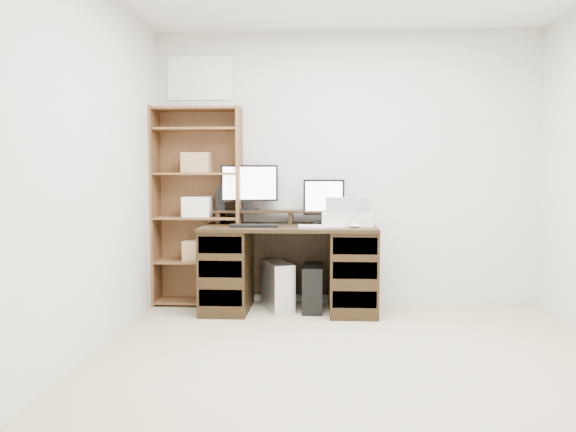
# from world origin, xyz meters

# --- Properties ---
(room) EXTENTS (3.54, 4.04, 2.54)m
(room) POSITION_xyz_m (-0.00, 0.00, 1.25)
(room) COLOR tan
(room) RESTS_ON ground
(desk) EXTENTS (1.50, 0.70, 0.75)m
(desk) POSITION_xyz_m (-0.50, 1.64, 0.39)
(desk) COLOR black
(desk) RESTS_ON ground
(riser_shelf) EXTENTS (1.40, 0.22, 0.12)m
(riser_shelf) POSITION_xyz_m (-0.50, 1.85, 0.84)
(riser_shelf) COLOR black
(riser_shelf) RESTS_ON desk
(monitor_wide) EXTENTS (0.51, 0.17, 0.41)m
(monitor_wide) POSITION_xyz_m (-0.87, 1.84, 1.10)
(monitor_wide) COLOR black
(monitor_wide) RESTS_ON riser_shelf
(monitor_small) EXTENTS (0.37, 0.15, 0.40)m
(monitor_small) POSITION_xyz_m (-0.20, 1.78, 0.97)
(monitor_small) COLOR black
(monitor_small) RESTS_ON desk
(speaker) EXTENTS (0.09, 0.09, 0.20)m
(speaker) POSITION_xyz_m (-1.14, 1.85, 0.97)
(speaker) COLOR black
(speaker) RESTS_ON riser_shelf
(keyboard_black) EXTENTS (0.41, 0.15, 0.02)m
(keyboard_black) POSITION_xyz_m (-0.79, 1.50, 0.76)
(keyboard_black) COLOR black
(keyboard_black) RESTS_ON desk
(keyboard_white) EXTENTS (0.40, 0.14, 0.02)m
(keyboard_white) POSITION_xyz_m (-0.22, 1.50, 0.76)
(keyboard_white) COLOR white
(keyboard_white) RESTS_ON desk
(mouse) EXTENTS (0.09, 0.07, 0.03)m
(mouse) POSITION_xyz_m (0.06, 1.50, 0.77)
(mouse) COLOR white
(mouse) RESTS_ON desk
(printer) EXTENTS (0.44, 0.33, 0.11)m
(printer) POSITION_xyz_m (0.00, 1.67, 0.80)
(printer) COLOR beige
(printer) RESTS_ON desk
(basket) EXTENTS (0.38, 0.33, 0.14)m
(basket) POSITION_xyz_m (0.00, 1.67, 0.93)
(basket) COLOR #93989D
(basket) RESTS_ON printer
(tower_silver) EXTENTS (0.33, 0.46, 0.42)m
(tower_silver) POSITION_xyz_m (-0.61, 1.69, 0.21)
(tower_silver) COLOR silver
(tower_silver) RESTS_ON ground
(tower_black) EXTENTS (0.17, 0.40, 0.40)m
(tower_black) POSITION_xyz_m (-0.30, 1.65, 0.20)
(tower_black) COLOR black
(tower_black) RESTS_ON ground
(bookshelf) EXTENTS (0.80, 0.30, 1.80)m
(bookshelf) POSITION_xyz_m (-1.35, 1.86, 0.92)
(bookshelf) COLOR brown
(bookshelf) RESTS_ON ground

